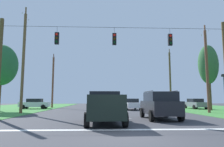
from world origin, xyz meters
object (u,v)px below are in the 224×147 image
(suv_black, at_px, (159,105))
(tree_roadside_far_right, at_px, (208,65))
(overhead_signal_span, at_px, (115,64))
(utility_pole_far_left, at_px, (53,81))
(distant_car_far_parked, at_px, (35,104))
(utility_pole_far_right, at_px, (170,79))
(distant_car_oncoming, at_px, (195,104))
(utility_pole_mid_right, at_px, (207,69))
(pickup_truck, at_px, (104,107))
(tree_roadside_left, at_px, (1,65))
(distant_car_crossing_white, at_px, (131,104))
(utility_pole_mid_left, at_px, (23,61))

(suv_black, bearing_deg, tree_roadside_far_right, 49.26)
(overhead_signal_span, distance_m, utility_pole_far_left, 22.04)
(distant_car_far_parked, height_order, utility_pole_far_right, utility_pole_far_right)
(utility_pole_far_right, relative_size, tree_roadside_far_right, 1.17)
(overhead_signal_span, xyz_separation_m, distant_car_oncoming, (12.88, 14.68, -3.47))
(suv_black, height_order, utility_pole_mid_right, utility_pole_mid_right)
(pickup_truck, distance_m, tree_roadside_left, 18.95)
(overhead_signal_span, bearing_deg, distant_car_oncoming, 48.74)
(suv_black, height_order, utility_pole_far_left, utility_pole_far_left)
(overhead_signal_span, distance_m, utility_pole_far_right, 21.28)
(distant_car_crossing_white, bearing_deg, distant_car_oncoming, 13.25)
(suv_black, height_order, distant_car_oncoming, suv_black)
(overhead_signal_span, height_order, tree_roadside_far_right, tree_roadside_far_right)
(suv_black, xyz_separation_m, utility_pole_mid_left, (-12.60, 6.75, 4.44))
(utility_pole_mid_left, bearing_deg, utility_pole_far_left, 90.61)
(overhead_signal_span, distance_m, pickup_truck, 4.70)
(distant_car_far_parked, bearing_deg, pickup_truck, -61.63)
(distant_car_oncoming, height_order, utility_pole_mid_right, utility_pole_mid_right)
(overhead_signal_span, xyz_separation_m, utility_pole_far_right, (10.45, 18.53, 0.59))
(utility_pole_far_right, bearing_deg, utility_pole_mid_right, -90.47)
(tree_roadside_left, bearing_deg, pickup_truck, -46.00)
(utility_pole_mid_left, bearing_deg, pickup_truck, -46.90)
(pickup_truck, xyz_separation_m, distant_car_crossing_white, (3.78, 15.59, -0.18))
(utility_pole_far_left, bearing_deg, overhead_signal_span, -64.37)
(tree_roadside_left, bearing_deg, distant_car_oncoming, 10.11)
(overhead_signal_span, height_order, suv_black, overhead_signal_span)
(distant_car_oncoming, distance_m, utility_pole_mid_right, 10.09)
(utility_pole_mid_right, bearing_deg, distant_car_crossing_white, 138.33)
(utility_pole_far_left, distance_m, tree_roadside_left, 10.79)
(utility_pole_far_right, xyz_separation_m, utility_pole_mid_left, (-19.84, -12.67, 0.65))
(distant_car_far_parked, bearing_deg, overhead_signal_span, -54.78)
(suv_black, distance_m, utility_pole_mid_left, 14.97)
(overhead_signal_span, height_order, pickup_truck, overhead_signal_span)
(suv_black, relative_size, tree_roadside_left, 0.58)
(distant_car_oncoming, height_order, tree_roadside_left, tree_roadside_left)
(utility_pole_far_right, relative_size, tree_roadside_left, 1.22)
(overhead_signal_span, xyz_separation_m, utility_pole_mid_left, (-9.38, 5.86, 1.24))
(overhead_signal_span, bearing_deg, tree_roadside_left, 143.82)
(pickup_truck, xyz_separation_m, suv_black, (4.08, 2.36, 0.09))
(overhead_signal_span, xyz_separation_m, utility_pole_far_left, (-9.53, 19.87, 0.21))
(distant_car_oncoming, xyz_separation_m, distant_car_far_parked, (-24.00, 1.07, 0.00))
(overhead_signal_span, distance_m, distant_car_oncoming, 19.84)
(pickup_truck, distance_m, tree_roadside_far_right, 20.05)
(utility_pole_far_left, bearing_deg, utility_pole_mid_left, -89.39)
(suv_black, relative_size, utility_pole_mid_left, 0.42)
(distant_car_far_parked, bearing_deg, tree_roadside_far_right, -12.53)
(suv_black, xyz_separation_m, utility_pole_far_right, (7.23, 19.42, 3.79))
(distant_car_far_parked, distance_m, utility_pole_mid_right, 24.02)
(tree_roadside_left, bearing_deg, overhead_signal_span, -36.18)
(distant_car_crossing_white, bearing_deg, pickup_truck, -103.62)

